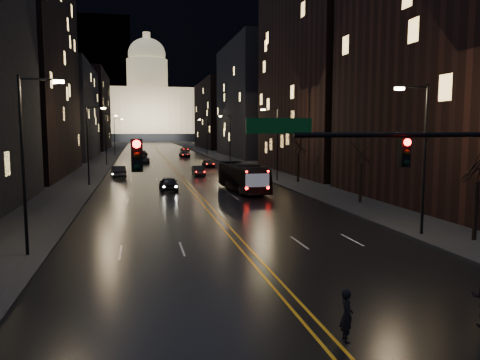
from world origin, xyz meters
TOP-DOWN VIEW (x-y plane):
  - ground at (0.00, 0.00)m, footprint 900.00×900.00m
  - road at (0.00, 130.00)m, footprint 20.00×320.00m
  - sidewalk_left at (-14.00, 130.00)m, footprint 8.00×320.00m
  - sidewalk_right at (14.00, 130.00)m, footprint 8.00×320.00m
  - center_line at (0.00, 130.00)m, footprint 0.62×320.00m
  - building_left_mid at (-21.00, 54.00)m, footprint 12.00×30.00m
  - building_left_far at (-21.00, 92.00)m, footprint 12.00×34.00m
  - building_left_dist at (-21.00, 140.00)m, footprint 12.00×40.00m
  - building_right_near at (21.00, 20.00)m, footprint 12.00×26.00m
  - building_right_tall at (21.00, 50.00)m, footprint 12.00×30.00m
  - building_right_mid at (21.00, 92.00)m, footprint 12.00×34.00m
  - building_right_dist at (21.00, 140.00)m, footprint 12.00×40.00m
  - mountain_ridge at (40.00, 380.00)m, footprint 520.00×60.00m
  - capitol at (0.00, 250.00)m, footprint 90.00×50.00m
  - traffic_signal at (5.91, -0.00)m, footprint 17.29×0.45m
  - streetlamp_right_near at (10.81, 10.00)m, footprint 2.13×0.25m
  - streetlamp_left_near at (-10.81, 10.00)m, footprint 2.13×0.25m
  - streetlamp_right_mid at (10.81, 40.00)m, footprint 2.13×0.25m
  - streetlamp_left_mid at (-10.81, 40.00)m, footprint 2.13×0.25m
  - streetlamp_right_far at (10.81, 70.00)m, footprint 2.13×0.25m
  - streetlamp_left_far at (-10.81, 70.00)m, footprint 2.13×0.25m
  - streetlamp_right_dist at (10.81, 100.00)m, footprint 2.13×0.25m
  - streetlamp_left_dist at (-10.81, 100.00)m, footprint 2.13×0.25m
  - tree_right_near at (13.00, 8.00)m, footprint 2.40×2.40m
  - tree_right_mid at (13.00, 22.00)m, footprint 2.40×2.40m
  - tree_right_far at (13.00, 38.00)m, footprint 2.40×2.40m
  - bus at (4.95, 32.05)m, footprint 3.39×10.77m
  - oncoming_car_a at (-2.50, 34.05)m, footprint 1.89×4.50m
  - oncoming_car_b at (-8.13, 48.59)m, footprint 2.26×5.03m
  - oncoming_car_c at (-4.62, 75.44)m, footprint 2.33×4.92m
  - oncoming_car_d at (-4.74, 94.31)m, footprint 2.66×5.79m
  - receding_car_a at (2.50, 49.09)m, footprint 1.48×4.20m
  - receding_car_b at (5.87, 62.73)m, footprint 1.95×4.04m
  - receding_car_c at (4.67, 91.60)m, footprint 2.33×5.10m
  - receding_car_d at (7.40, 118.67)m, footprint 2.49×4.65m
  - pedestrian_a at (0.56, -2.00)m, footprint 0.47×0.64m

SIDE VIEW (x-z plane):
  - ground at x=0.00m, z-range 0.00..0.00m
  - road at x=0.00m, z-range 0.00..0.02m
  - center_line at x=0.00m, z-range 0.02..0.03m
  - sidewalk_left at x=-14.00m, z-range 0.00..0.16m
  - sidewalk_right at x=14.00m, z-range 0.00..0.16m
  - receding_car_d at x=7.40m, z-range 0.00..1.24m
  - receding_car_b at x=5.87m, z-range 0.00..1.33m
  - oncoming_car_c at x=-4.62m, z-range 0.00..1.36m
  - receding_car_a at x=2.50m, z-range 0.00..1.38m
  - receding_car_c at x=4.67m, z-range 0.00..1.45m
  - oncoming_car_a at x=-2.50m, z-range 0.00..1.52m
  - oncoming_car_b at x=-8.13m, z-range 0.00..1.60m
  - pedestrian_a at x=0.56m, z-range 0.00..1.63m
  - oncoming_car_d at x=-4.74m, z-range 0.00..1.64m
  - bus at x=4.95m, z-range 0.00..2.95m
  - tree_right_near at x=13.00m, z-range 1.20..7.85m
  - tree_right_mid at x=13.00m, z-range 1.20..7.85m
  - tree_right_far at x=13.00m, z-range 1.20..7.85m
  - streetlamp_right_near at x=10.81m, z-range 0.58..9.58m
  - streetlamp_left_near at x=-10.81m, z-range 0.58..9.58m
  - streetlamp_right_mid at x=10.81m, z-range 0.58..9.58m
  - streetlamp_left_mid at x=-10.81m, z-range 0.58..9.58m
  - streetlamp_right_far at x=10.81m, z-range 0.58..9.58m
  - streetlamp_left_far at x=-10.81m, z-range 0.58..9.58m
  - streetlamp_right_dist at x=10.81m, z-range 0.58..9.58m
  - streetlamp_left_dist at x=-10.81m, z-range 0.58..9.58m
  - traffic_signal at x=5.91m, z-range 1.60..8.60m
  - building_left_far at x=-21.00m, z-range 0.00..20.00m
  - building_right_dist at x=21.00m, z-range 0.00..22.00m
  - building_left_dist at x=-21.00m, z-range 0.00..24.00m
  - building_right_near at x=21.00m, z-range 0.00..24.00m
  - building_right_mid at x=21.00m, z-range 0.00..26.00m
  - building_left_mid at x=-21.00m, z-range 0.00..28.00m
  - capitol at x=0.00m, z-range -12.10..46.40m
  - building_right_tall at x=21.00m, z-range 0.00..38.00m
  - mountain_ridge at x=40.00m, z-range 0.00..130.00m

